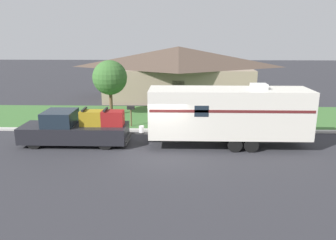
# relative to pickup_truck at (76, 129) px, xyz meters

# --- Properties ---
(ground_plane) EXTENTS (120.00, 120.00, 0.00)m
(ground_plane) POSITION_rel_pickup_truck_xyz_m (4.73, -1.22, -0.86)
(ground_plane) COLOR #2D2D33
(curb_strip) EXTENTS (80.00, 0.30, 0.14)m
(curb_strip) POSITION_rel_pickup_truck_xyz_m (4.73, 2.53, -0.79)
(curb_strip) COLOR beige
(curb_strip) RESTS_ON ground_plane
(lawn_strip) EXTENTS (80.00, 7.00, 0.03)m
(lawn_strip) POSITION_rel_pickup_truck_xyz_m (4.73, 6.18, -0.84)
(lawn_strip) COLOR #3D6B33
(lawn_strip) RESTS_ON ground_plane
(house_across_street) EXTENTS (13.92, 7.54, 4.73)m
(house_across_street) POSITION_rel_pickup_truck_xyz_m (5.58, 13.52, 1.60)
(house_across_street) COLOR gray
(house_across_street) RESTS_ON ground_plane
(pickup_truck) EXTENTS (5.80, 1.91, 2.00)m
(pickup_truck) POSITION_rel_pickup_truck_xyz_m (0.00, 0.00, 0.00)
(pickup_truck) COLOR black
(pickup_truck) RESTS_ON ground_plane
(travel_trailer) EXTENTS (9.32, 2.25, 3.37)m
(travel_trailer) POSITION_rel_pickup_truck_xyz_m (8.20, -0.00, 0.98)
(travel_trailer) COLOR black
(travel_trailer) RESTS_ON ground_plane
(mailbox) EXTENTS (0.48, 0.20, 1.37)m
(mailbox) POSITION_rel_pickup_truck_xyz_m (2.52, 3.55, 0.19)
(mailbox) COLOR brown
(mailbox) RESTS_ON ground_plane
(tree_in_yard) EXTENTS (2.48, 2.48, 4.04)m
(tree_in_yard) POSITION_rel_pickup_truck_xyz_m (0.64, 6.54, 1.93)
(tree_in_yard) COLOR brown
(tree_in_yard) RESTS_ON ground_plane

